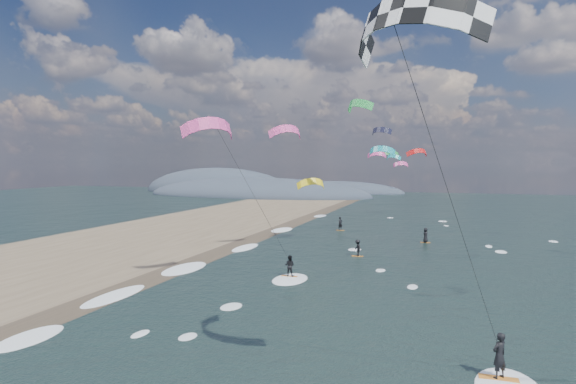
% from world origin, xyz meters
% --- Properties ---
extents(ground, '(260.00, 260.00, 0.00)m').
position_xyz_m(ground, '(0.00, 0.00, 0.00)').
color(ground, black).
rests_on(ground, ground).
extents(sand_strip, '(26.00, 240.00, 0.00)m').
position_xyz_m(sand_strip, '(-24.00, 10.00, 0.00)').
color(sand_strip, brown).
rests_on(sand_strip, ground).
extents(wet_sand_strip, '(3.00, 240.00, 0.00)m').
position_xyz_m(wet_sand_strip, '(-12.00, 10.00, 0.00)').
color(wet_sand_strip, '#382D23').
rests_on(wet_sand_strip, ground).
extents(coastal_hills, '(80.00, 41.00, 15.00)m').
position_xyz_m(coastal_hills, '(-44.84, 107.86, 0.00)').
color(coastal_hills, '#3D4756').
rests_on(coastal_hills, ground).
extents(kitesurfer_near_a, '(8.15, 9.51, 14.87)m').
position_xyz_m(kitesurfer_near_a, '(8.96, -4.39, 11.49)').
color(kitesurfer_near_a, orange).
rests_on(kitesurfer_near_a, ground).
extents(kitesurfer_near_b, '(6.89, 9.28, 12.97)m').
position_xyz_m(kitesurfer_near_b, '(-4.27, 10.81, 8.29)').
color(kitesurfer_near_b, orange).
rests_on(kitesurfer_near_b, ground).
extents(far_kitesurfers, '(12.44, 17.92, 1.81)m').
position_xyz_m(far_kitesurfers, '(2.40, 32.31, 0.85)').
color(far_kitesurfers, orange).
rests_on(far_kitesurfers, ground).
extents(bg_kite_field, '(13.67, 65.75, 9.40)m').
position_xyz_m(bg_kite_field, '(-0.66, 55.64, 11.18)').
color(bg_kite_field, green).
rests_on(bg_kite_field, ground).
extents(shoreline_surf, '(2.40, 79.40, 0.11)m').
position_xyz_m(shoreline_surf, '(-10.80, 14.75, 0.00)').
color(shoreline_surf, white).
rests_on(shoreline_surf, ground).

